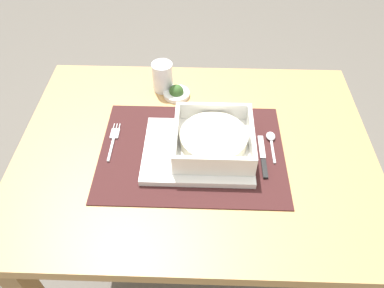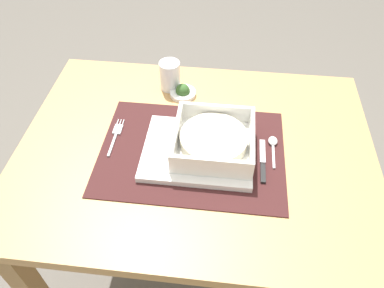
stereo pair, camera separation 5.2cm
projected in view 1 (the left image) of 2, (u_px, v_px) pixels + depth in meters
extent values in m
plane|color=#59544C|center=(194.00, 270.00, 1.50)|extent=(6.00, 6.00, 0.00)
cube|color=#B2844C|center=(195.00, 151.00, 0.98)|extent=(0.92, 0.70, 0.03)
cube|color=olive|center=(92.00, 154.00, 1.46)|extent=(0.05, 0.05, 0.71)
cube|color=olive|center=(303.00, 160.00, 1.44)|extent=(0.05, 0.05, 0.71)
cube|color=#381919|center=(192.00, 152.00, 0.95)|extent=(0.47, 0.34, 0.00)
cube|color=white|center=(198.00, 151.00, 0.94)|extent=(0.28, 0.22, 0.02)
cube|color=white|center=(213.00, 144.00, 0.94)|extent=(0.20, 0.20, 0.01)
cube|color=white|center=(176.00, 135.00, 0.92)|extent=(0.01, 0.20, 0.05)
cube|color=white|center=(251.00, 137.00, 0.92)|extent=(0.01, 0.20, 0.05)
cube|color=white|center=(214.00, 165.00, 0.86)|extent=(0.18, 0.01, 0.05)
cube|color=white|center=(213.00, 111.00, 0.98)|extent=(0.18, 0.01, 0.05)
cylinder|color=beige|center=(214.00, 139.00, 0.93)|extent=(0.17, 0.17, 0.03)
cube|color=silver|center=(111.00, 150.00, 0.95)|extent=(0.01, 0.08, 0.00)
cube|color=silver|center=(115.00, 134.00, 0.99)|extent=(0.02, 0.04, 0.00)
cylinder|color=silver|center=(114.00, 126.00, 1.01)|extent=(0.00, 0.02, 0.00)
cylinder|color=silver|center=(117.00, 127.00, 1.01)|extent=(0.00, 0.02, 0.00)
cylinder|color=silver|center=(119.00, 127.00, 1.01)|extent=(0.00, 0.02, 0.00)
cube|color=silver|center=(273.00, 152.00, 0.95)|extent=(0.01, 0.07, 0.00)
ellipsoid|color=silver|center=(271.00, 136.00, 0.98)|extent=(0.02, 0.03, 0.01)
cube|color=black|center=(264.00, 169.00, 0.91)|extent=(0.01, 0.06, 0.01)
cube|color=silver|center=(262.00, 148.00, 0.96)|extent=(0.01, 0.08, 0.00)
cylinder|color=white|center=(163.00, 77.00, 1.10)|extent=(0.06, 0.06, 0.09)
cylinder|color=#338C3F|center=(163.00, 79.00, 1.11)|extent=(0.05, 0.05, 0.07)
cylinder|color=white|center=(177.00, 94.00, 1.11)|extent=(0.08, 0.08, 0.01)
sphere|color=#335926|center=(176.00, 91.00, 1.10)|extent=(0.04, 0.04, 0.04)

